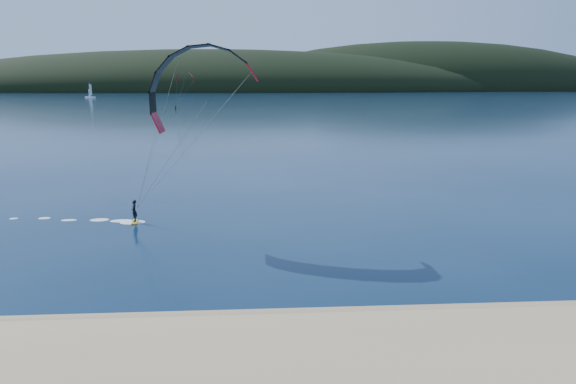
{
  "coord_description": "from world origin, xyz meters",
  "views": [
    {
      "loc": [
        3.09,
        -18.32,
        10.84
      ],
      "look_at": [
        4.92,
        10.0,
        5.0
      ],
      "focal_mm": 33.09,
      "sensor_mm": 36.0,
      "label": 1
    }
  ],
  "objects": [
    {
      "name": "kitesurfer_near",
      "position": [
        -0.39,
        18.29,
        9.31
      ],
      "size": [
        21.24,
        7.98,
        13.39
      ],
      "color": "gold",
      "rests_on": "ground"
    },
    {
      "name": "kitesurfer_far",
      "position": [
        -23.83,
        198.14,
        11.45
      ],
      "size": [
        8.81,
        5.22,
        13.69
      ],
      "color": "gold",
      "rests_on": "ground"
    },
    {
      "name": "wet_sand",
      "position": [
        0.0,
        4.5,
        0.05
      ],
      "size": [
        220.0,
        2.5,
        0.1
      ],
      "color": "#917454",
      "rests_on": "ground"
    },
    {
      "name": "ground",
      "position": [
        0.0,
        0.0,
        0.0
      ],
      "size": [
        1800.0,
        1800.0,
        0.0
      ],
      "primitive_type": "plane",
      "color": "#061931",
      "rests_on": "ground"
    },
    {
      "name": "headland",
      "position": [
        0.63,
        745.28,
        0.0
      ],
      "size": [
        1200.0,
        310.0,
        140.0
      ],
      "color": "black",
      "rests_on": "ground"
    },
    {
      "name": "sailboat",
      "position": [
        -118.27,
        392.2,
        0.86
      ],
      "size": [
        8.34,
        5.63,
        11.67
      ],
      "color": "white",
      "rests_on": "ground"
    }
  ]
}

